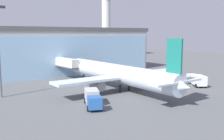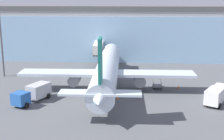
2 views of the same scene
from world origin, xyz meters
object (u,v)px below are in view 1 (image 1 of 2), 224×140
(catering_truck, at_px, (93,98))
(fuel_truck, at_px, (197,80))
(jet_bridge, at_px, (65,63))
(control_tower, at_px, (106,13))
(airplane, at_px, (119,74))
(safety_cone_nose, at_px, (143,92))
(safety_cone_wingtip, at_px, (159,82))
(baggage_cart, at_px, (147,83))

(catering_truck, relative_size, fuel_truck, 1.02)
(jet_bridge, xyz_separation_m, control_tower, (51.04, 49.18, 18.61))
(control_tower, distance_m, airplane, 86.66)
(jet_bridge, distance_m, control_tower, 73.28)
(safety_cone_nose, distance_m, safety_cone_wingtip, 12.87)
(airplane, bearing_deg, safety_cone_nose, -160.01)
(jet_bridge, distance_m, airplane, 20.15)
(jet_bridge, height_order, baggage_cart, jet_bridge)
(airplane, xyz_separation_m, safety_cone_wingtip, (13.29, 0.19, -3.30))
(catering_truck, bearing_deg, control_tower, 168.97)
(airplane, bearing_deg, fuel_truck, -111.93)
(fuel_truck, xyz_separation_m, baggage_cart, (-8.43, 8.29, -0.97))
(catering_truck, bearing_deg, baggage_cart, 137.64)
(safety_cone_wingtip, bearing_deg, fuel_truck, -60.97)
(fuel_truck, height_order, safety_cone_wingtip, fuel_truck)
(jet_bridge, xyz_separation_m, fuel_truck, (20.29, -27.81, -2.86))
(control_tower, distance_m, safety_cone_wingtip, 80.68)
(catering_truck, xyz_separation_m, fuel_truck, (29.57, -0.41, 0.00))
(catering_truck, bearing_deg, safety_cone_wingtip, 134.05)
(jet_bridge, height_order, airplane, airplane)
(catering_truck, distance_m, safety_cone_wingtip, 26.27)
(baggage_cart, xyz_separation_m, safety_cone_nose, (-7.43, -6.23, -0.23))
(fuel_truck, distance_m, safety_cone_wingtip, 9.25)
(baggage_cart, bearing_deg, fuel_truck, 48.78)
(catering_truck, relative_size, baggage_cart, 2.60)
(fuel_truck, bearing_deg, jet_bridge, 68.84)
(baggage_cart, relative_size, safety_cone_nose, 5.25)
(airplane, xyz_separation_m, safety_cone_nose, (1.89, -5.77, -3.30))
(jet_bridge, bearing_deg, baggage_cart, -149.17)
(catering_truck, xyz_separation_m, safety_cone_nose, (13.71, 1.65, -1.19))
(control_tower, height_order, fuel_truck, control_tower)
(airplane, xyz_separation_m, catering_truck, (-11.82, -7.42, -2.10))
(airplane, distance_m, safety_cone_wingtip, 13.70)
(fuel_truck, height_order, baggage_cart, fuel_truck)
(airplane, relative_size, safety_cone_nose, 70.31)
(jet_bridge, height_order, control_tower, control_tower)
(catering_truck, height_order, safety_cone_nose, catering_truck)
(airplane, distance_m, fuel_truck, 19.51)
(fuel_truck, relative_size, safety_cone_nose, 13.33)
(fuel_truck, height_order, safety_cone_nose, fuel_truck)
(control_tower, bearing_deg, jet_bridge, -136.07)
(baggage_cart, distance_m, safety_cone_wingtip, 3.99)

